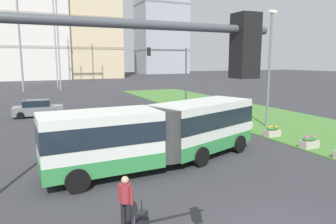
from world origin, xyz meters
TOP-DOWN VIEW (x-y plane):
  - grass_median at (12.82, 10.00)m, footprint 10.00×70.00m
  - articulated_bus at (-0.72, 7.81)m, footprint 11.86×4.84m
  - car_grey_wagon at (-6.04, 25.17)m, footprint 4.48×2.19m
  - pedestrian_crossing at (-4.15, 2.55)m, footprint 0.37×0.50m
  - rolling_suitcase at (-3.70, 2.35)m, footprint 0.43×0.40m
  - flower_planter_2 at (8.42, 6.71)m, footprint 1.10×0.56m
  - flower_planter_3 at (8.42, 9.83)m, footprint 1.10×0.56m
  - flower_planter_4 at (8.42, 12.80)m, footprint 1.10×0.56m
  - flower_planter_5 at (8.42, 14.75)m, footprint 1.10×0.56m
  - traffic_light_near_left at (-6.28, -3.00)m, footprint 3.74×0.28m
  - traffic_light_far_right at (6.63, 22.00)m, footprint 4.39×0.28m
  - streetlight_median at (10.32, 12.55)m, footprint 0.70×0.28m
  - apartment_tower_centre at (11.12, 91.90)m, footprint 16.75×16.95m
  - apartment_tower_eastcentre at (43.76, 112.80)m, footprint 18.85×14.71m

SIDE VIEW (x-z plane):
  - grass_median at x=12.82m, z-range 0.00..0.08m
  - rolling_suitcase at x=-3.70m, z-range -0.17..0.80m
  - flower_planter_2 at x=8.42m, z-range 0.06..0.80m
  - flower_planter_3 at x=8.42m, z-range 0.06..0.80m
  - flower_planter_4 at x=8.42m, z-range 0.06..0.80m
  - flower_planter_5 at x=8.42m, z-range 0.06..0.80m
  - car_grey_wagon at x=-6.04m, z-range -0.04..1.54m
  - pedestrian_crossing at x=-4.15m, z-range 0.13..1.87m
  - articulated_bus at x=-0.72m, z-range 0.15..3.15m
  - traffic_light_near_left at x=-6.28m, z-range 1.10..6.91m
  - traffic_light_far_right at x=6.63m, z-range 1.21..7.67m
  - streetlight_median at x=10.32m, z-range 0.44..9.39m
  - apartment_tower_eastcentre at x=43.76m, z-range 0.02..35.76m
  - apartment_tower_centre at x=11.12m, z-range 0.02..41.99m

